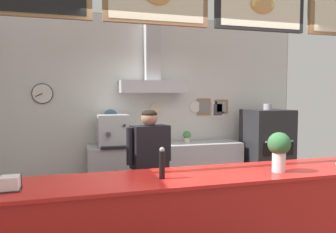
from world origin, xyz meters
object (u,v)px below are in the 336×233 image
at_px(pepper_grinder, 162,163).
at_px(basil_vase, 279,149).
at_px(espresso_machine, 113,131).
at_px(shop_worker, 149,168).
at_px(potted_basil, 158,137).
at_px(napkin_holder, 10,184).
at_px(pizza_oven, 267,153).
at_px(potted_rosemary, 187,136).

distance_m(pepper_grinder, basil_vase, 1.12).
bearing_deg(espresso_machine, shop_worker, -75.19).
bearing_deg(potted_basil, espresso_machine, -176.44).
height_order(potted_basil, napkin_holder, potted_basil).
height_order(shop_worker, basil_vase, shop_worker).
relative_size(pizza_oven, pepper_grinder, 5.78).
bearing_deg(napkin_holder, basil_vase, -1.13).
height_order(potted_rosemary, pepper_grinder, pepper_grinder).
bearing_deg(pizza_oven, potted_rosemary, 168.43).
distance_m(pepper_grinder, napkin_holder, 1.20).
height_order(potted_basil, pepper_grinder, pepper_grinder).
bearing_deg(pizza_oven, shop_worker, -157.41).
bearing_deg(napkin_holder, pepper_grinder, 0.48).
distance_m(potted_basil, pepper_grinder, 2.54).
xyz_separation_m(pizza_oven, potted_basil, (-1.86, 0.27, 0.31)).
xyz_separation_m(potted_rosemary, basil_vase, (0.02, -2.53, 0.19)).
relative_size(pepper_grinder, basil_vase, 0.74).
bearing_deg(napkin_holder, potted_rosemary, 47.39).
bearing_deg(shop_worker, pepper_grinder, 68.59).
bearing_deg(potted_rosemary, basil_vase, -89.53).
height_order(pizza_oven, napkin_holder, pizza_oven).
distance_m(shop_worker, basil_vase, 1.66).
xyz_separation_m(potted_basil, pepper_grinder, (-0.59, -2.47, 0.10)).
bearing_deg(espresso_machine, pizza_oven, -4.89).
xyz_separation_m(shop_worker, basil_vase, (0.94, -1.31, 0.40)).
relative_size(potted_basil, potted_rosemary, 1.14).
relative_size(shop_worker, pepper_grinder, 5.67).
distance_m(potted_basil, potted_rosemary, 0.50).
bearing_deg(shop_worker, napkin_holder, 29.22).
bearing_deg(pizza_oven, espresso_machine, 175.11).
distance_m(espresso_machine, napkin_holder, 2.66).
xyz_separation_m(espresso_machine, basil_vase, (1.25, -2.48, 0.06)).
bearing_deg(espresso_machine, potted_rosemary, 2.61).
height_order(espresso_machine, pepper_grinder, espresso_machine).
xyz_separation_m(pizza_oven, napkin_holder, (-3.65, -2.21, 0.32)).
xyz_separation_m(pizza_oven, basil_vase, (-1.34, -2.26, 0.49)).
height_order(shop_worker, pepper_grinder, shop_worker).
distance_m(pizza_oven, basil_vase, 2.67).
relative_size(potted_rosemary, napkin_holder, 1.19).
bearing_deg(shop_worker, potted_basil, -122.63).
bearing_deg(basil_vase, espresso_machine, 116.80).
distance_m(espresso_machine, potted_rosemary, 1.24).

